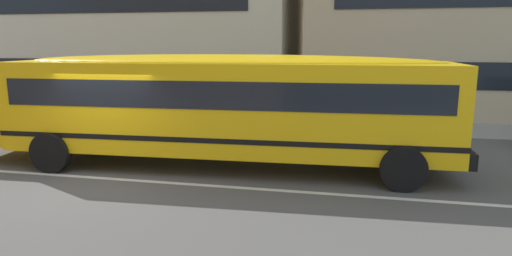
% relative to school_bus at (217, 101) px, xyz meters
% --- Properties ---
extents(ground_plane, '(400.00, 400.00, 0.00)m').
position_rel_school_bus_xyz_m(ground_plane, '(-2.43, -1.64, -1.75)').
color(ground_plane, '#54514F').
extents(sidewalk_far, '(120.00, 3.00, 0.01)m').
position_rel_school_bus_xyz_m(sidewalk_far, '(-2.43, 6.53, -1.74)').
color(sidewalk_far, gray).
rests_on(sidewalk_far, ground_plane).
extents(lane_centreline, '(110.00, 0.16, 0.01)m').
position_rel_school_bus_xyz_m(lane_centreline, '(-2.43, -1.64, -1.75)').
color(lane_centreline, silver).
rests_on(lane_centreline, ground_plane).
extents(school_bus, '(13.26, 3.22, 2.94)m').
position_rel_school_bus_xyz_m(school_bus, '(0.00, 0.00, 0.00)').
color(school_bus, yellow).
rests_on(school_bus, ground_plane).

